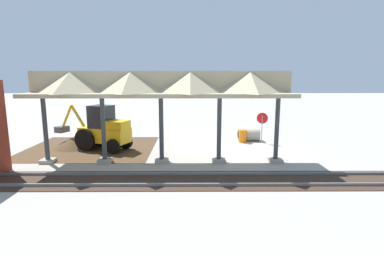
# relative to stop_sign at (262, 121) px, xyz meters

# --- Properties ---
(ground_plane) EXTENTS (120.00, 120.00, 0.00)m
(ground_plane) POSITION_rel_stop_sign_xyz_m (2.13, 0.62, -1.52)
(ground_plane) COLOR #9E998E
(dirt_work_zone) EXTENTS (8.11, 7.00, 0.01)m
(dirt_work_zone) POSITION_rel_stop_sign_xyz_m (11.48, 1.51, -1.52)
(dirt_work_zone) COLOR #4C3823
(dirt_work_zone) RESTS_ON ground
(platform_canopy) EXTENTS (13.57, 3.20, 4.90)m
(platform_canopy) POSITION_rel_stop_sign_xyz_m (6.55, 4.80, 2.63)
(platform_canopy) COLOR #9E998E
(platform_canopy) RESTS_ON ground
(rail_tracks) EXTENTS (60.00, 2.58, 0.15)m
(rail_tracks) POSITION_rel_stop_sign_xyz_m (2.13, 7.69, -1.49)
(rail_tracks) COLOR slate
(rail_tracks) RESTS_ON ground
(stop_sign) EXTENTS (0.73, 0.29, 2.12)m
(stop_sign) POSITION_rel_stop_sign_xyz_m (0.00, 0.00, 0.00)
(stop_sign) COLOR gray
(stop_sign) RESTS_ON ground
(backhoe) EXTENTS (5.38, 3.04, 2.82)m
(backhoe) POSITION_rel_stop_sign_xyz_m (10.57, 1.85, -0.26)
(backhoe) COLOR #EAB214
(backhoe) RESTS_ON ground
(dirt_mound) EXTENTS (5.97, 5.97, 1.55)m
(dirt_mound) POSITION_rel_stop_sign_xyz_m (12.53, 1.12, -1.52)
(dirt_mound) COLOR #4C3823
(dirt_mound) RESTS_ON ground
(concrete_pipe) EXTENTS (1.52, 0.93, 0.92)m
(concrete_pipe) POSITION_rel_stop_sign_xyz_m (0.79, -0.66, -1.06)
(concrete_pipe) COLOR #9E9384
(concrete_pipe) RESTS_ON ground
(traffic_barrel) EXTENTS (0.56, 0.56, 0.90)m
(traffic_barrel) POSITION_rel_stop_sign_xyz_m (1.30, -0.15, -1.07)
(traffic_barrel) COLOR orange
(traffic_barrel) RESTS_ON ground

